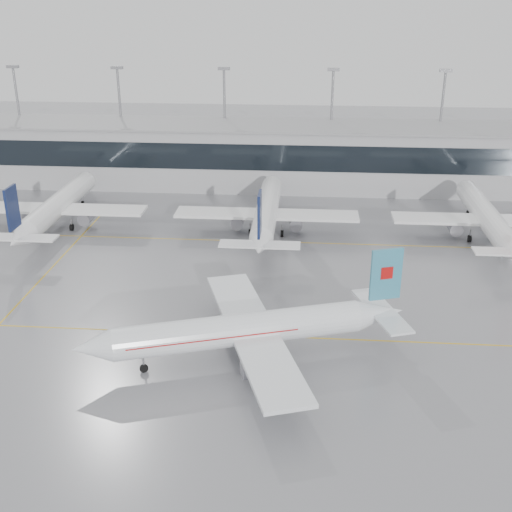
{
  "coord_description": "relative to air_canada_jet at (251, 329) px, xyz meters",
  "views": [
    {
      "loc": [
        6.16,
        -64.81,
        37.21
      ],
      "look_at": [
        0.0,
        12.0,
        5.0
      ],
      "focal_mm": 45.0,
      "sensor_mm": 36.0,
      "label": 1
    }
  ],
  "objects": [
    {
      "name": "air_canada_jet",
      "position": [
        0.0,
        0.0,
        0.0
      ],
      "size": [
        35.44,
        28.86,
        11.36
      ],
      "rotation": [
        0.0,
        0.0,
        3.46
      ],
      "color": "white",
      "rests_on": "ground"
    },
    {
      "name": "taxi_line_north",
      "position": [
        -0.82,
        34.91,
        -3.59
      ],
      "size": [
        120.0,
        0.25,
        0.01
      ],
      "primitive_type": "cube",
      "color": "gold",
      "rests_on": "ground"
    },
    {
      "name": "light_masts",
      "position": [
        -0.82,
        72.91,
        9.74
      ],
      "size": [
        156.4,
        1.0,
        22.6
      ],
      "color": "gray",
      "rests_on": "ground"
    },
    {
      "name": "parked_jet_b",
      "position": [
        -35.82,
        38.6,
        0.11
      ],
      "size": [
        29.64,
        36.96,
        11.72
      ],
      "rotation": [
        0.0,
        0.0,
        1.57
      ],
      "color": "white",
      "rests_on": "ground"
    },
    {
      "name": "parked_jet_c",
      "position": [
        -0.82,
        38.6,
        0.11
      ],
      "size": [
        29.64,
        36.96,
        11.72
      ],
      "rotation": [
        0.0,
        0.0,
        1.57
      ],
      "color": "white",
      "rests_on": "ground"
    },
    {
      "name": "ground",
      "position": [
        -0.82,
        4.91,
        -3.6
      ],
      "size": [
        320.0,
        320.0,
        0.0
      ],
      "primitive_type": "plane",
      "color": "gray",
      "rests_on": "ground"
    },
    {
      "name": "taxi_line_main",
      "position": [
        -0.82,
        4.91,
        -3.59
      ],
      "size": [
        120.0,
        0.25,
        0.01
      ],
      "primitive_type": "cube",
      "color": "gold",
      "rests_on": "ground"
    },
    {
      "name": "terminal_roof",
      "position": [
        -0.82,
        66.91,
        8.6
      ],
      "size": [
        182.0,
        16.0,
        0.4
      ],
      "primitive_type": "cube",
      "color": "gray",
      "rests_on": "ground"
    },
    {
      "name": "taxi_line_cross",
      "position": [
        -30.82,
        19.91,
        -3.59
      ],
      "size": [
        0.25,
        60.0,
        0.01
      ],
      "primitive_type": "cube",
      "color": "gold",
      "rests_on": "ground"
    },
    {
      "name": "parked_jet_d",
      "position": [
        34.18,
        38.6,
        0.11
      ],
      "size": [
        29.64,
        36.96,
        11.72
      ],
      "rotation": [
        0.0,
        0.0,
        1.57
      ],
      "color": "white",
      "rests_on": "ground"
    },
    {
      "name": "terminal",
      "position": [
        -0.82,
        66.91,
        2.4
      ],
      "size": [
        180.0,
        15.0,
        12.0
      ],
      "primitive_type": "cube",
      "color": "#A4A4A8",
      "rests_on": "ground"
    },
    {
      "name": "terminal_glass",
      "position": [
        -0.82,
        59.36,
        3.9
      ],
      "size": [
        180.0,
        0.2,
        5.0
      ],
      "primitive_type": "cube",
      "color": "black",
      "rests_on": "ground"
    }
  ]
}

